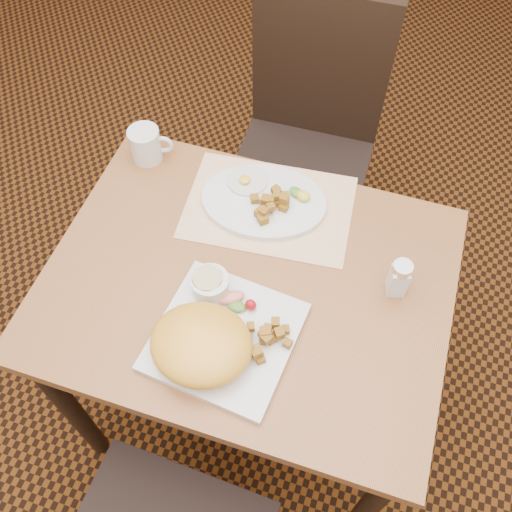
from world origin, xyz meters
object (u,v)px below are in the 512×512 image
object	(u,v)px
table	(248,303)
chair_far	(307,136)
plate_square	(225,337)
salt_shaker	(399,278)
coffee_mug	(146,145)
plate_oval	(264,201)

from	to	relation	value
table	chair_far	world-z (taller)	chair_far
chair_far	plate_square	bearing A→B (deg)	90.92
salt_shaker	coffee_mug	bearing A→B (deg)	163.57
plate_oval	coffee_mug	xyz separation A→B (m)	(-0.33, 0.06, 0.03)
chair_far	plate_oval	xyz separation A→B (m)	(0.00, -0.47, 0.22)
plate_oval	salt_shaker	world-z (taller)	salt_shaker
table	salt_shaker	size ratio (longest dim) A/B	9.00
chair_far	coffee_mug	distance (m)	0.59
table	plate_oval	world-z (taller)	plate_oval
plate_oval	salt_shaker	xyz separation A→B (m)	(0.35, -0.14, 0.04)
chair_far	salt_shaker	xyz separation A→B (m)	(0.35, -0.61, 0.26)
plate_square	salt_shaker	xyz separation A→B (m)	(0.32, 0.23, 0.04)
chair_far	plate_square	world-z (taller)	chair_far
table	coffee_mug	size ratio (longest dim) A/B	8.16
table	salt_shaker	world-z (taller)	salt_shaker
plate_oval	coffee_mug	size ratio (longest dim) A/B	2.76
salt_shaker	table	bearing A→B (deg)	-166.79
plate_square	coffee_mug	xyz separation A→B (m)	(-0.36, 0.43, 0.04)
plate_oval	plate_square	bearing A→B (deg)	-85.12
plate_square	coffee_mug	distance (m)	0.56
table	plate_square	world-z (taller)	plate_square
table	chair_far	distance (m)	0.70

